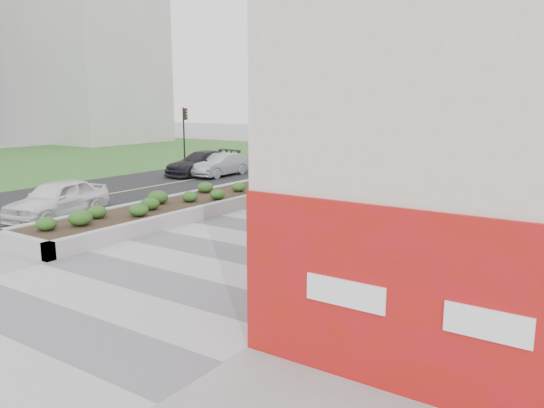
{
  "coord_description": "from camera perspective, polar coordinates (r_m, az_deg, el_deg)",
  "views": [
    {
      "loc": [
        9.6,
        -10.53,
        4.55
      ],
      "look_at": [
        -0.46,
        4.33,
        1.1
      ],
      "focal_mm": 35.0,
      "sensor_mm": 36.0,
      "label": 1
    }
  ],
  "objects": [
    {
      "name": "traffic_signal_near",
      "position": [
        32.74,
        3.13,
        7.73
      ],
      "size": [
        0.33,
        0.28,
        4.2
      ],
      "color": "black",
      "rests_on": "ground"
    },
    {
      "name": "ground",
      "position": [
        14.95,
        -7.93,
        -6.94
      ],
      "size": [
        160.0,
        160.0,
        0.0
      ],
      "primitive_type": "plane",
      "color": "gray",
      "rests_on": "ground"
    },
    {
      "name": "manhole_cover",
      "position": [
        16.92,
        0.16,
        -4.7
      ],
      "size": [
        0.44,
        0.44,
        0.01
      ],
      "primitive_type": "cylinder",
      "color": "#595654",
      "rests_on": "ground"
    },
    {
      "name": "car_white",
      "position": [
        22.63,
        -22.08,
        0.48
      ],
      "size": [
        2.78,
        4.84,
        1.55
      ],
      "primitive_type": "imported",
      "rotation": [
        0.0,
        0.0,
        0.22
      ],
      "color": "white",
      "rests_on": "ground"
    },
    {
      "name": "building",
      "position": [
        19.69,
        26.71,
        8.07
      ],
      "size": [
        6.04,
        24.08,
        8.0
      ],
      "color": "#C1B4A4",
      "rests_on": "ground"
    },
    {
      "name": "street",
      "position": [
        28.18,
        -16.63,
        1.14
      ],
      "size": [
        10.0,
        40.0,
        0.0
      ],
      "primitive_type": "cube",
      "color": "black",
      "rests_on": "ground"
    },
    {
      "name": "distant_bldg_north_l",
      "position": [
        67.35,
        22.22,
        14.74
      ],
      "size": [
        16.0,
        12.0,
        20.0
      ],
      "primitive_type": "cube",
      "color": "#ADAAA3",
      "rests_on": "ground"
    },
    {
      "name": "car_dark",
      "position": [
        33.98,
        -7.52,
        4.38
      ],
      "size": [
        2.75,
        5.44,
        1.51
      ],
      "primitive_type": "imported",
      "rotation": [
        0.0,
        0.0,
        -0.12
      ],
      "color": "black",
      "rests_on": "ground"
    },
    {
      "name": "car_silver",
      "position": [
        33.34,
        -5.55,
        4.21
      ],
      "size": [
        1.58,
        4.33,
        1.42
      ],
      "primitive_type": "imported",
      "rotation": [
        0.0,
        0.0,
        0.02
      ],
      "color": "#9FA3A7",
      "rests_on": "ground"
    },
    {
      "name": "walkway",
      "position": [
        17.2,
        -1.23,
        -4.44
      ],
      "size": [
        8.0,
        36.0,
        0.01
      ],
      "primitive_type": "cube",
      "color": "#A8A8AD",
      "rests_on": "ground"
    },
    {
      "name": "traffic_signal_far",
      "position": [
        37.92,
        -9.39,
        8.03
      ],
      "size": [
        0.33,
        0.28,
        4.2
      ],
      "color": "black",
      "rests_on": "ground"
    },
    {
      "name": "planter",
      "position": [
        23.5,
        -6.55,
        0.69
      ],
      "size": [
        3.0,
        18.0,
        0.9
      ],
      "color": "#9E9EA0",
      "rests_on": "ground"
    },
    {
      "name": "skateboarder",
      "position": [
        18.61,
        7.61,
        -0.81
      ],
      "size": [
        0.56,
        0.73,
        1.6
      ],
      "rotation": [
        0.0,
        0.0,
        0.06
      ],
      "color": "beige",
      "rests_on": "ground"
    },
    {
      "name": "distant_bldg_west_a",
      "position": [
        68.3,
        -20.02,
        15.67
      ],
      "size": [
        18.0,
        12.0,
        22.0
      ],
      "primitive_type": "cube",
      "color": "#ADAAA3",
      "rests_on": "ground"
    }
  ]
}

